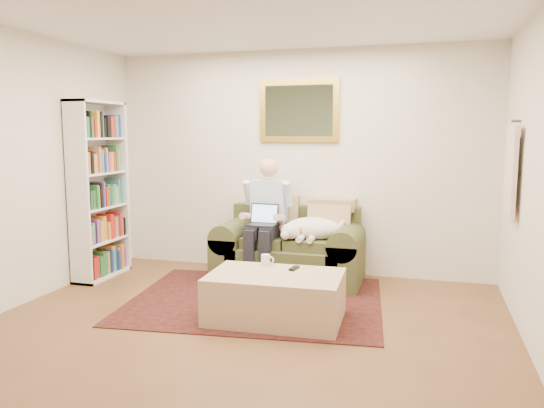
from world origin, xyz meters
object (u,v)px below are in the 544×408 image
at_px(ottoman, 275,297).
at_px(coffee_mug, 266,260).
at_px(bookshelf, 99,190).
at_px(sofa, 289,256).
at_px(seated_man, 265,222).
at_px(laptop, 263,219).
at_px(sleeping_dog, 313,228).

distance_m(ottoman, coffee_mug, 0.42).
bearing_deg(coffee_mug, bookshelf, 165.41).
xyz_separation_m(sofa, seated_man, (-0.24, -0.15, 0.40)).
distance_m(seated_man, coffee_mug, 0.93).
relative_size(sofa, seated_man, 1.19).
xyz_separation_m(laptop, bookshelf, (-1.87, -0.24, 0.29)).
bearing_deg(sleeping_dog, sofa, 164.26).
xyz_separation_m(sleeping_dog, ottoman, (-0.08, -1.21, -0.41)).
height_order(seated_man, laptop, seated_man).
bearing_deg(ottoman, bookshelf, 160.20).
height_order(laptop, sleeping_dog, laptop).
relative_size(seated_man, ottoman, 1.18).
height_order(ottoman, bookshelf, bookshelf).
xyz_separation_m(seated_man, coffee_mug, (0.28, -0.87, -0.21)).
xyz_separation_m(ottoman, coffee_mug, (-0.18, 0.28, 0.26)).
relative_size(seated_man, sleeping_dog, 2.04).
xyz_separation_m(sofa, coffee_mug, (0.03, -1.02, 0.19)).
height_order(laptop, coffee_mug, laptop).
height_order(seated_man, sleeping_dog, seated_man).
xyz_separation_m(sleeping_dog, coffee_mug, (-0.26, -0.93, -0.15)).
relative_size(sleeping_dog, bookshelf, 0.33).
bearing_deg(laptop, sofa, 41.02).
height_order(seated_man, bookshelf, bookshelf).
bearing_deg(sofa, sleeping_dog, -15.74).
height_order(sofa, ottoman, sofa).
bearing_deg(coffee_mug, laptop, 108.90).
relative_size(sofa, coffee_mug, 16.18).
bearing_deg(sleeping_dog, seated_man, -172.87).
relative_size(laptop, bookshelf, 0.16).
xyz_separation_m(laptop, coffee_mug, (0.28, -0.80, -0.24)).
bearing_deg(laptop, ottoman, -67.39).
relative_size(seated_man, laptop, 4.33).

